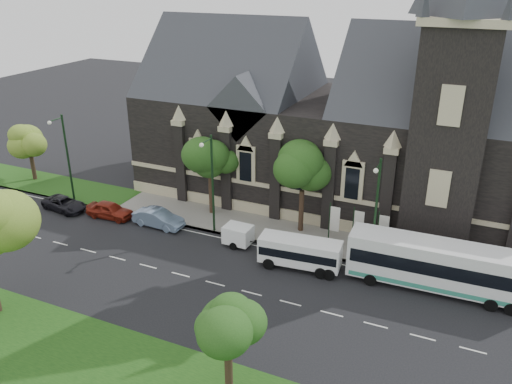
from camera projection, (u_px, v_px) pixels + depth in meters
The scene contains 19 objects.
ground at pixel (215, 284), 38.62m from camera, with size 160.00×160.00×0.00m, color black.
sidewalk at pixel (265, 229), 46.55m from camera, with size 80.00×5.00×0.15m, color gray.
museum at pixel (354, 122), 49.19m from camera, with size 40.00×17.70×29.90m.
tree_park_east at pixel (232, 327), 26.66m from camera, with size 3.40×3.40×6.28m.
tree_walk_right at pixel (306, 170), 44.08m from camera, with size 4.08×4.08×7.80m.
tree_walk_left at pixel (213, 157), 47.48m from camera, with size 3.91×3.91×7.64m.
tree_walk_far at pixel (31, 140), 55.75m from camera, with size 3.40×3.40×6.28m.
street_lamp_near at pixel (376, 208), 38.78m from camera, with size 0.36×1.88×9.00m.
street_lamp_mid at pixel (211, 179), 44.03m from camera, with size 0.36×1.88×9.00m.
street_lamp_far at pixel (66, 154), 50.04m from camera, with size 0.36×1.88×9.00m.
banner_flag_left at pixel (333, 221), 42.85m from camera, with size 0.90×0.10×4.00m.
banner_flag_center at pixel (357, 226), 42.10m from camera, with size 0.90×0.10×4.00m.
banner_flag_right at pixel (381, 230), 41.35m from camera, with size 0.90×0.10×4.00m.
tour_coach at pixel (438, 265), 37.21m from camera, with size 12.75×3.24×3.70m.
shuttle_bus at pixel (300, 252), 40.14m from camera, with size 6.50×2.78×2.45m.
box_trailer at pixel (238, 234), 43.62m from camera, with size 3.34×1.96×1.77m.
sedan at pixel (158, 218), 46.92m from camera, with size 1.69×4.84×1.59m, color #7D94B4.
car_far_red at pixel (110, 210), 48.58m from camera, with size 1.83×4.54×1.55m, color maroon.
car_far_black at pixel (64, 204), 50.16m from camera, with size 2.16×4.69×1.30m, color black.
Camera 1 is at (16.17, -28.62, 21.61)m, focal length 36.35 mm.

